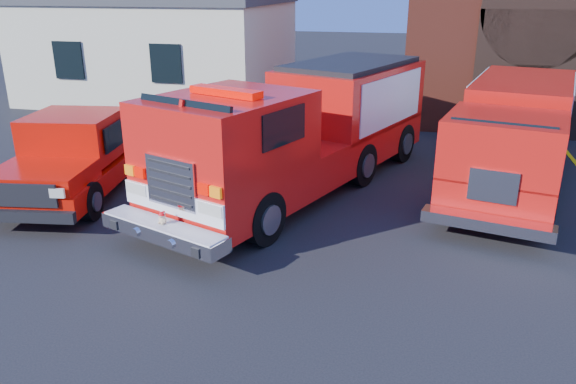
% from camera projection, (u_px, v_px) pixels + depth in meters
% --- Properties ---
extents(ground, '(100.00, 100.00, 0.00)m').
position_uv_depth(ground, '(302.00, 232.00, 11.37)').
color(ground, black).
rests_on(ground, ground).
extents(parking_stripe_far, '(0.12, 3.00, 0.01)m').
position_uv_depth(parking_stripe_far, '(570.00, 156.00, 16.33)').
color(parking_stripe_far, yellow).
rests_on(parking_stripe_far, ground).
extents(side_building, '(10.20, 8.20, 4.35)m').
position_uv_depth(side_building, '(163.00, 45.00, 24.41)').
color(side_building, beige).
rests_on(side_building, ground).
extents(fire_engine, '(5.69, 9.60, 2.86)m').
position_uv_depth(fire_engine, '(305.00, 129.00, 13.33)').
color(fire_engine, black).
rests_on(fire_engine, ground).
extents(pickup_truck, '(2.96, 6.11, 1.92)m').
position_uv_depth(pickup_truck, '(83.00, 153.00, 13.50)').
color(pickup_truck, black).
rests_on(pickup_truck, ground).
extents(secondary_truck, '(3.95, 7.92, 2.46)m').
position_uv_depth(secondary_truck, '(514.00, 133.00, 13.52)').
color(secondary_truck, black).
rests_on(secondary_truck, ground).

